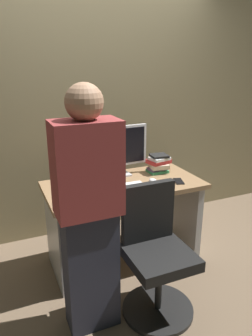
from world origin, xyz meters
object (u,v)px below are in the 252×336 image
desk (124,209)px  office_chair (156,257)px  cup_near_keyboard (79,193)px  book_stack (158,163)px  person_at_desk (89,214)px  cell_phone (179,181)px  mouse (153,181)px  keyboard (119,188)px  monitor (119,148)px

desk → office_chair: (-0.03, -0.64, -0.09)m
cup_near_keyboard → book_stack: 0.89m
desk → office_chair: size_ratio=1.42×
office_chair → person_at_desk: person_at_desk is taller
desk → book_stack: (0.41, 0.13, 0.33)m
cell_phone → desk: bearing=178.7°
person_at_desk → mouse: 0.89m
desk → book_stack: 0.54m
keyboard → cup_near_keyboard: bearing=-168.9°
office_chair → monitor: monitor is taller
cup_near_keyboard → cell_phone: cup_near_keyboard is taller
book_stack → keyboard: bearing=-154.6°
desk → cell_phone: (0.45, -0.16, 0.25)m
keyboard → mouse: (0.32, 0.01, 0.01)m
monitor → office_chair: bearing=-94.1°
person_at_desk → monitor: (0.53, 0.78, 0.17)m
mouse → cup_near_keyboard: bearing=-174.3°
desk → keyboard: size_ratio=3.10×
desk → keyboard: (-0.09, -0.11, 0.25)m
mouse → book_stack: size_ratio=0.44×
mouse → cup_near_keyboard: size_ratio=1.09×
mouse → book_stack: 0.29m
desk → mouse: (0.23, -0.10, 0.26)m
keyboard → cell_phone: size_ratio=2.99×
desk → person_at_desk: bearing=-129.4°
cup_near_keyboard → book_stack: bearing=19.0°
desk → book_stack: book_stack is taller
desk → mouse: bearing=-22.2°
cup_near_keyboard → monitor: bearing=36.4°
keyboard → book_stack: book_stack is taller
desk → person_at_desk: size_ratio=0.81×
office_chair → monitor: size_ratio=1.74×
mouse → cell_phone: (0.21, -0.07, -0.01)m
cup_near_keyboard → cell_phone: 0.89m
mouse → monitor: bearing=125.7°
office_chair → book_stack: (0.43, 0.77, 0.42)m
office_chair → keyboard: 0.63m
desk → book_stack: size_ratio=5.92×
office_chair → keyboard: (-0.06, 0.53, 0.34)m
office_chair → mouse: office_chair is taller
keyboard → cup_near_keyboard: size_ratio=4.67×
book_stack → cell_phone: 0.30m
desk → cup_near_keyboard: 0.55m
cup_near_keyboard → mouse: bearing=5.7°
desk → mouse: 0.36m
keyboard → desk: bearing=53.1°
monitor → mouse: bearing=-54.3°
monitor → person_at_desk: bearing=-123.9°
cell_phone → monitor: bearing=158.8°
monitor → book_stack: (0.37, -0.06, -0.17)m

